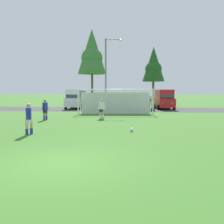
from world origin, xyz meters
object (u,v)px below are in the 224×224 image
Objects in this scene: parked_car_slot_center_right at (164,99)px; parked_car_slot_left at (100,101)px; soccer_goal at (115,101)px; parked_car_slot_center at (145,103)px; player_midfield_center at (45,110)px; soccer_ball at (132,130)px; player_striker_near at (102,109)px; player_defender_far at (29,119)px; parked_car_slot_center_left at (127,102)px; street_lamp at (107,74)px; parked_car_slot_far_left at (76,99)px.

parked_car_slot_left is at bearing -171.30° from parked_car_slot_center_right.
soccer_goal reaches higher than parked_car_slot_center.
player_midfield_center is at bearing -125.24° from parked_car_slot_center.
parked_car_slot_center_right is at bearing 53.42° from soccer_goal.
soccer_ball is 7.03m from player_striker_near.
soccer_goal is 6.94m from parked_car_slot_center.
player_defender_far is at bearing -76.74° from player_midfield_center.
player_defender_far is at bearing -165.37° from soccer_ball.
parked_car_slot_left is at bearing 98.76° from player_striker_near.
street_lamp is at bearing -111.94° from parked_car_slot_center_left.
street_lamp is at bearing -70.63° from parked_car_slot_left.
player_striker_near is 0.38× the size of parked_car_slot_center_left.
parked_car_slot_far_left is (-7.61, 18.70, 1.23)m from soccer_ball.
parked_car_slot_center_left is (-0.72, 18.80, 0.77)m from soccer_ball.
parked_car_slot_center_right is (9.41, 20.25, 0.52)m from player_defender_far.
player_striker_near reaches higher than soccer_ball.
parked_car_slot_center is at bearing 39.33° from street_lamp.
street_lamp reaches higher than parked_car_slot_far_left.
parked_car_slot_center_left is at bearing 65.57° from player_midfield_center.
soccer_goal is 7.81m from player_midfield_center.
player_striker_near is 7.80m from street_lamp.
parked_car_slot_center_right is (4.06, 18.85, 1.23)m from soccer_ball.
parked_car_slot_left is at bearing -18.50° from parked_car_slot_far_left.
parked_car_slot_far_left is at bearing 161.50° from parked_car_slot_left.
player_striker_near is at bearing -111.00° from parked_car_slot_center.
parked_car_slot_far_left reaches higher than parked_car_slot_left.
street_lamp is (-1.10, 2.52, 2.87)m from soccer_goal.
player_striker_near is 0.35× the size of parked_car_slot_left.
parked_car_slot_far_left is at bearing 112.13° from soccer_ball.
parked_car_slot_center_left is (4.62, 20.19, 0.05)m from player_defender_far.
parked_car_slot_center is 3.09m from parked_car_slot_center_right.
parked_car_slot_center is at bearing 61.81° from soccer_goal.
soccer_ball is 14.43m from street_lamp.
soccer_ball is at bearing -78.20° from street_lamp.
parked_car_slot_center_right reaches higher than parked_car_slot_left.
parked_car_slot_center_left and parked_car_slot_center have the same top height.
parked_car_slot_center_right is (5.80, 7.81, 0.05)m from soccer_goal.
parked_car_slot_left is (3.36, -1.12, -0.23)m from parked_car_slot_far_left.
soccer_goal is 1.53× the size of parked_car_slot_center_right.
player_striker_near is 4.55m from player_midfield_center.
parked_car_slot_center_right is at bearing 37.49° from street_lamp.
player_defender_far is (-5.35, -1.40, 0.71)m from soccer_ball.
player_defender_far is (-3.61, -12.43, -0.47)m from soccer_goal.
parked_car_slot_far_left reaches higher than parked_car_slot_center.
parked_car_slot_center is (8.44, 11.94, 0.05)m from player_midfield_center.
parked_car_slot_left is at bearing 103.58° from soccer_ball.
player_striker_near is 1.00× the size of player_defender_far.
soccer_goal is at bearing 98.93° from soccer_ball.
player_midfield_center is 1.00× the size of player_defender_far.
parked_car_slot_center_left is at bearing -179.37° from parked_car_slot_center_right.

